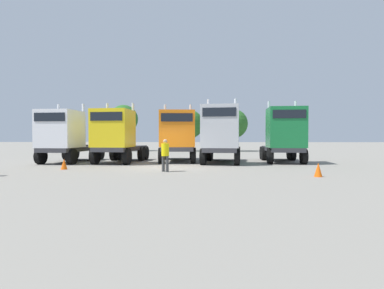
# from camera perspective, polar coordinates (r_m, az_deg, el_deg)

# --- Properties ---
(ground) EXTENTS (200.00, 200.00, 0.00)m
(ground) POSITION_cam_1_polar(r_m,az_deg,el_deg) (17.98, -4.84, -4.37)
(ground) COLOR gray
(semi_truck_white) EXTENTS (2.96, 5.88, 4.23)m
(semi_truck_white) POSITION_cam_1_polar(r_m,az_deg,el_deg) (22.66, -23.25, 1.57)
(semi_truck_white) COLOR #333338
(semi_truck_white) RESTS_ON ground
(semi_truck_yellow) EXTENTS (2.96, 5.94, 4.26)m
(semi_truck_yellow) POSITION_cam_1_polar(r_m,az_deg,el_deg) (21.27, -14.28, 1.65)
(semi_truck_yellow) COLOR #333338
(semi_truck_yellow) RESTS_ON ground
(semi_truck_orange) EXTENTS (2.90, 6.29, 4.25)m
(semi_truck_orange) POSITION_cam_1_polar(r_m,az_deg,el_deg) (21.55, -2.77, 1.66)
(semi_truck_orange) COLOR #333338
(semi_truck_orange) RESTS_ON ground
(semi_truck_silver) EXTENTS (3.26, 6.14, 4.50)m
(semi_truck_silver) POSITION_cam_1_polar(r_m,az_deg,el_deg) (20.34, 5.59, 2.00)
(semi_truck_silver) COLOR #333338
(semi_truck_silver) RESTS_ON ground
(semi_truck_green) EXTENTS (2.97, 5.86, 4.44)m
(semi_truck_green) POSITION_cam_1_polar(r_m,az_deg,el_deg) (21.92, 17.25, 1.84)
(semi_truck_green) COLOR #333338
(semi_truck_green) RESTS_ON ground
(visitor_in_hivis) EXTENTS (0.56, 0.56, 1.70)m
(visitor_in_hivis) POSITION_cam_1_polar(r_m,az_deg,el_deg) (15.56, -5.17, -1.62)
(visitor_in_hivis) COLOR #3E3E3E
(visitor_in_hivis) RESTS_ON ground
(traffic_cone_near) EXTENTS (0.36, 0.36, 0.59)m
(traffic_cone_near) POSITION_cam_1_polar(r_m,az_deg,el_deg) (18.16, -23.35, -3.48)
(traffic_cone_near) COLOR #F2590C
(traffic_cone_near) RESTS_ON ground
(traffic_cone_mid) EXTENTS (0.36, 0.36, 0.65)m
(traffic_cone_mid) POSITION_cam_1_polar(r_m,az_deg,el_deg) (14.73, 23.06, -4.47)
(traffic_cone_mid) COLOR #F2590C
(traffic_cone_mid) RESTS_ON ground
(oak_far_left) EXTENTS (3.73, 3.73, 6.12)m
(oak_far_left) POSITION_cam_1_polar(r_m,az_deg,el_deg) (40.49, -12.95, 4.76)
(oak_far_left) COLOR #4C3823
(oak_far_left) RESTS_ON ground
(oak_far_centre) EXTENTS (3.82, 3.82, 5.46)m
(oak_far_centre) POSITION_cam_1_polar(r_m,az_deg,el_deg) (39.14, -0.60, 3.90)
(oak_far_centre) COLOR #4C3823
(oak_far_centre) RESTS_ON ground
(oak_far_right) EXTENTS (3.82, 3.82, 5.51)m
(oak_far_right) POSITION_cam_1_polar(r_m,az_deg,el_deg) (39.17, 7.90, 3.95)
(oak_far_right) COLOR #4C3823
(oak_far_right) RESTS_ON ground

